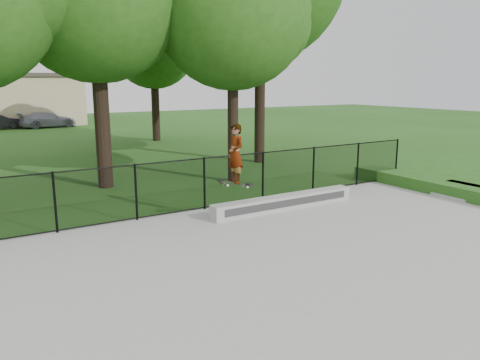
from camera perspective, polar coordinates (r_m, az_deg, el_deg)
The scene contains 9 objects.
ground at distance 8.90m, azimuth 13.99°, elevation -12.50°, with size 100.00×100.00×0.00m, color #264F16.
concrete_slab at distance 8.89m, azimuth 14.00°, elevation -12.33°, with size 14.00×12.00×0.06m, color #969792.
grind_ledge at distance 13.36m, azimuth 5.49°, elevation -2.70°, with size 4.65×0.40×0.41m, color #999995.
car_c at distance 40.73m, azimuth -22.37°, elevation 6.81°, with size 1.74×3.94×1.24m, color gray.
skater_airborne at distance 11.98m, azimuth -0.54°, elevation 3.05°, with size 0.80×0.56×1.73m.
chainlink_fence at distance 13.21m, azimuth -4.36°, elevation -0.41°, with size 16.06×0.06×1.50m.
concrete_steps at distance 16.37m, azimuth 25.24°, elevation -1.41°, with size 1.07×1.20×0.45m.
tree_row at distance 20.29m, azimuth -13.20°, elevation 20.23°, with size 20.89×18.31×11.70m.
distant_building at distance 43.77m, azimuth -26.94°, elevation 8.75°, with size 12.40×6.40×4.30m.
Camera 1 is at (-5.92, -5.57, 3.63)m, focal length 35.00 mm.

